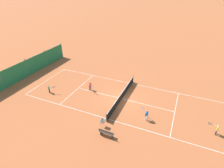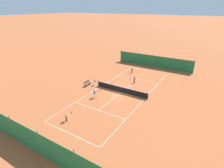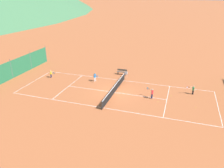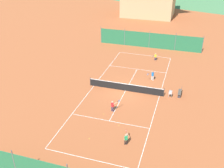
% 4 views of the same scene
% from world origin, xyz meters
% --- Properties ---
extents(ground_plane, '(600.00, 600.00, 0.00)m').
position_xyz_m(ground_plane, '(0.00, 0.00, 0.00)').
color(ground_plane, '#A8542D').
extents(court_line_markings, '(8.25, 23.85, 0.01)m').
position_xyz_m(court_line_markings, '(0.00, 0.00, 0.00)').
color(court_line_markings, white).
rests_on(court_line_markings, ground).
extents(tennis_net, '(9.18, 0.08, 1.06)m').
position_xyz_m(tennis_net, '(0.00, 0.00, 0.50)').
color(tennis_net, '#2D2D2D').
rests_on(tennis_net, ground).
extents(windscreen_fence_far, '(17.28, 0.08, 2.90)m').
position_xyz_m(windscreen_fence_far, '(-0.00, 15.50, 1.31)').
color(windscreen_fence_far, '#236B42').
rests_on(windscreen_fence_far, ground).
extents(player_far_baseline, '(0.80, 0.89, 1.25)m').
position_xyz_m(player_far_baseline, '(-0.18, -4.61, 0.73)').
color(player_far_baseline, '#23284C').
rests_on(player_far_baseline, ground).
extents(player_near_baseline, '(0.44, 0.99, 1.14)m').
position_xyz_m(player_near_baseline, '(2.46, -9.22, 0.67)').
color(player_near_baseline, black).
rests_on(player_near_baseline, ground).
extents(player_near_service, '(0.49, 0.93, 1.11)m').
position_xyz_m(player_near_service, '(1.92, 10.31, 0.65)').
color(player_near_service, '#23284C').
rests_on(player_near_service, ground).
extents(player_far_service, '(0.85, 0.89, 1.29)m').
position_xyz_m(player_far_service, '(2.60, 3.70, 0.75)').
color(player_far_service, white).
rests_on(player_far_service, ground).
extents(tennis_ball_mid_court, '(0.07, 0.07, 0.07)m').
position_xyz_m(tennis_ball_mid_court, '(-0.89, -5.48, 0.03)').
color(tennis_ball_mid_court, '#CCE033').
rests_on(tennis_ball_mid_court, ground).
extents(tennis_ball_near_corner, '(0.07, 0.07, 0.07)m').
position_xyz_m(tennis_ball_near_corner, '(-0.91, -9.56, 0.03)').
color(tennis_ball_near_corner, '#CCE033').
rests_on(tennis_ball_near_corner, ground).
extents(tennis_ball_service_box, '(0.07, 0.07, 0.07)m').
position_xyz_m(tennis_ball_service_box, '(1.12, -6.82, 0.03)').
color(tennis_ball_service_box, '#CCE033').
rests_on(tennis_ball_service_box, ground).
extents(ball_hopper, '(0.36, 0.36, 0.89)m').
position_xyz_m(ball_hopper, '(5.31, -0.06, 0.65)').
color(ball_hopper, '#B7B7BC').
rests_on(ball_hopper, ground).
extents(courtside_bench, '(0.36, 1.50, 0.84)m').
position_xyz_m(courtside_bench, '(6.34, 0.84, 0.45)').
color(courtside_bench, '#51473D').
rests_on(courtside_bench, ground).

